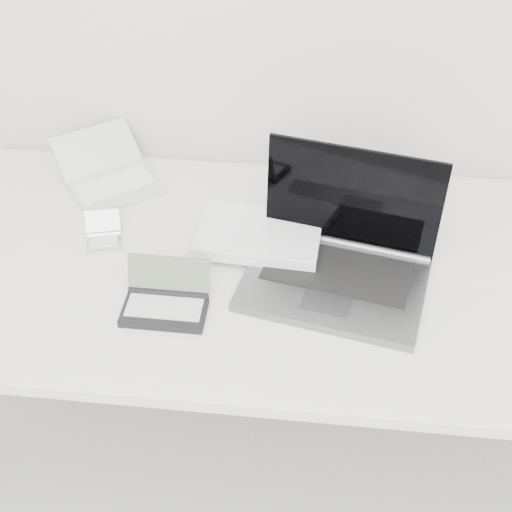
# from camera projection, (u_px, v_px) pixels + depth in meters

# --- Properties ---
(desk) EXTENTS (1.60, 0.80, 0.73)m
(desk) POSITION_uv_depth(u_px,v_px,m) (271.00, 280.00, 1.67)
(desk) COLOR white
(desk) RESTS_ON ground
(laptop_large) EXTENTS (0.55, 0.40, 0.27)m
(laptop_large) POSITION_uv_depth(u_px,v_px,m) (313.00, 251.00, 1.61)
(laptop_large) COLOR slate
(laptop_large) RESTS_ON desk
(netbook_open_white) EXTENTS (0.33, 0.34, 0.10)m
(netbook_open_white) POSITION_uv_depth(u_px,v_px,m) (111.00, 178.00, 1.86)
(netbook_open_white) COLOR silver
(netbook_open_white) RESTS_ON desk
(pda_silver) EXTENTS (0.10, 0.11, 0.06)m
(pda_silver) POSITION_uv_depth(u_px,v_px,m) (104.00, 238.00, 1.69)
(pda_silver) COLOR silver
(pda_silver) RESTS_ON desk
(palmtop_charcoal) EXTENTS (0.18, 0.13, 0.10)m
(palmtop_charcoal) POSITION_uv_depth(u_px,v_px,m) (166.00, 302.00, 1.52)
(palmtop_charcoal) COLOR black
(palmtop_charcoal) RESTS_ON desk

